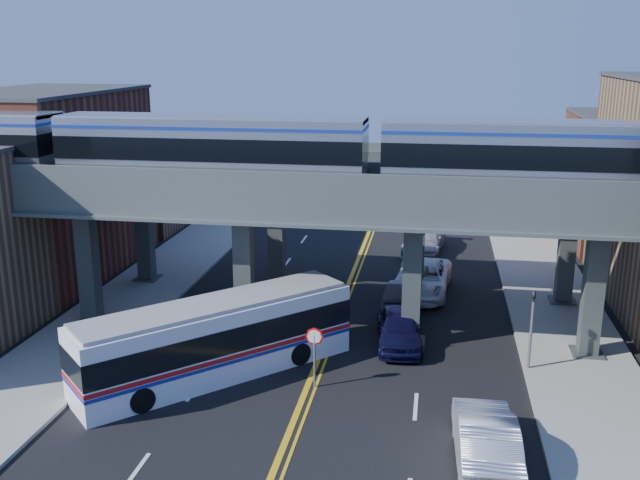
% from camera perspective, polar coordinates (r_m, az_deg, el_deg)
% --- Properties ---
extents(ground, '(120.00, 120.00, 0.00)m').
position_cam_1_polar(ground, '(27.60, -2.17, -14.38)').
color(ground, black).
rests_on(ground, ground).
extents(sidewalk_west, '(5.00, 70.00, 0.16)m').
position_cam_1_polar(sidewalk_west, '(39.69, -15.73, -5.36)').
color(sidewalk_west, gray).
rests_on(sidewalk_west, ground).
extents(sidewalk_east, '(5.00, 70.00, 0.16)m').
position_cam_1_polar(sidewalk_east, '(36.72, 19.20, -7.35)').
color(sidewalk_east, gray).
rests_on(sidewalk_east, ground).
extents(building_west_b, '(8.00, 14.00, 11.00)m').
position_cam_1_polar(building_west_b, '(46.64, -20.95, 4.15)').
color(building_west_b, brown).
rests_on(building_west_b, ground).
extents(building_west_c, '(8.00, 10.00, 8.00)m').
position_cam_1_polar(building_west_c, '(58.29, -14.46, 5.19)').
color(building_west_c, olive).
rests_on(building_west_c, ground).
extents(building_east_c, '(8.00, 10.00, 9.00)m').
position_cam_1_polar(building_east_c, '(54.98, 23.66, 4.35)').
color(building_east_c, brown).
rests_on(building_east_c, ground).
extents(elevated_viaduct_near, '(52.00, 3.60, 7.40)m').
position_cam_1_polar(elevated_viaduct_near, '(32.67, 0.53, 2.55)').
color(elevated_viaduct_near, '#384140').
rests_on(elevated_viaduct_near, ground).
extents(elevated_viaduct_far, '(52.00, 3.60, 7.40)m').
position_cam_1_polar(elevated_viaduct_far, '(39.47, 2.11, 4.73)').
color(elevated_viaduct_far, '#384140').
rests_on(elevated_viaduct_far, ground).
extents(transit_train, '(44.24, 2.77, 3.22)m').
position_cam_1_polar(transit_train, '(33.44, -8.65, 7.33)').
color(transit_train, black).
rests_on(transit_train, elevated_viaduct_near).
extents(stop_sign, '(0.76, 0.09, 2.63)m').
position_cam_1_polar(stop_sign, '(29.39, -0.44, -8.60)').
color(stop_sign, slate).
rests_on(stop_sign, ground).
extents(traffic_signal, '(0.15, 0.18, 4.10)m').
position_cam_1_polar(traffic_signal, '(31.88, 16.59, -6.27)').
color(traffic_signal, slate).
rests_on(traffic_signal, ground).
extents(transit_bus, '(10.58, 10.58, 3.16)m').
position_cam_1_polar(transit_bus, '(30.84, -8.28, -7.87)').
color(transit_bus, white).
rests_on(transit_bus, ground).
extents(car_lane_a, '(2.49, 5.20, 1.72)m').
position_cam_1_polar(car_lane_a, '(33.95, 6.38, -7.00)').
color(car_lane_a, black).
rests_on(car_lane_a, ground).
extents(car_lane_b, '(2.14, 4.64, 1.47)m').
position_cam_1_polar(car_lane_b, '(37.95, 6.45, -4.76)').
color(car_lane_b, '#343537').
rests_on(car_lane_b, ground).
extents(car_lane_c, '(3.51, 6.68, 1.79)m').
position_cam_1_polar(car_lane_c, '(41.08, 8.18, -3.02)').
color(car_lane_c, white).
rests_on(car_lane_c, ground).
extents(car_lane_d, '(3.13, 6.35, 1.78)m').
position_cam_1_polar(car_lane_d, '(49.38, 8.34, 0.07)').
color(car_lane_d, '#AAAAAE').
rests_on(car_lane_d, ground).
extents(car_parked_curb, '(2.18, 5.66, 1.84)m').
position_cam_1_polar(car_parked_curb, '(25.42, 13.10, -15.20)').
color(car_parked_curb, silver).
rests_on(car_parked_curb, ground).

